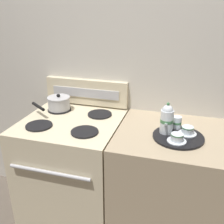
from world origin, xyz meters
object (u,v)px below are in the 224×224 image
(serving_tray, at_px, (178,137))
(teapot, at_px, (167,119))
(teacup_right, at_px, (188,130))
(stove, at_px, (74,174))
(creamer_jug, at_px, (177,122))
(saucepan, at_px, (58,103))
(teacup_left, at_px, (177,138))

(serving_tray, bearing_deg, teapot, 162.42)
(teacup_right, bearing_deg, teapot, -172.62)
(stove, bearing_deg, creamer_jug, 4.39)
(teapot, bearing_deg, saucepan, 168.12)
(teacup_left, relative_size, teacup_right, 1.00)
(creamer_jug, bearing_deg, teapot, -125.00)
(stove, relative_size, teapot, 4.60)
(saucepan, bearing_deg, teacup_right, -9.34)
(teapot, height_order, teacup_left, teapot)
(teapot, height_order, creamer_jug, teapot)
(teapot, relative_size, creamer_jug, 2.50)
(saucepan, relative_size, serving_tray, 0.90)
(teapot, height_order, teacup_right, teapot)
(saucepan, distance_m, teapot, 0.86)
(teapot, distance_m, teacup_left, 0.14)
(creamer_jug, bearing_deg, teacup_right, -43.47)
(creamer_jug, bearing_deg, saucepan, 174.18)
(stove, bearing_deg, teacup_left, -9.87)
(serving_tray, distance_m, teacup_left, 0.08)
(stove, relative_size, creamer_jug, 11.51)
(saucepan, relative_size, teacup_left, 2.48)
(teacup_right, distance_m, creamer_jug, 0.10)
(teacup_left, distance_m, creamer_jug, 0.19)
(serving_tray, height_order, creamer_jug, creamer_jug)
(teapot, distance_m, creamer_jug, 0.12)
(stove, height_order, teacup_right, teacup_right)
(serving_tray, distance_m, teapot, 0.13)
(saucepan, height_order, teacup_left, saucepan)
(stove, height_order, saucepan, saucepan)
(serving_tray, height_order, teacup_left, teacup_left)
(stove, height_order, serving_tray, serving_tray)
(teapot, xyz_separation_m, teacup_right, (0.13, 0.02, -0.07))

